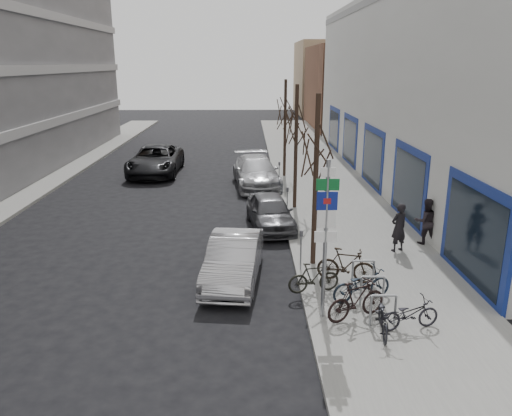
{
  "coord_description": "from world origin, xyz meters",
  "views": [
    {
      "loc": [
        0.52,
        -11.41,
        6.35
      ],
      "look_at": [
        0.77,
        3.52,
        2.0
      ],
      "focal_mm": 35.0,
      "sensor_mm": 36.0,
      "label": 1
    }
  ],
  "objects_px": {
    "bike_mid_curb": "(362,282)",
    "pedestrian_near": "(399,227)",
    "highway_sign_pole": "(326,230)",
    "bike_near_right": "(356,300)",
    "tree_mid": "(297,118)",
    "meter_back": "(279,172)",
    "lane_car": "(156,160)",
    "parked_car_back": "(256,172)",
    "meter_front": "(301,246)",
    "parked_car_front": "(234,259)",
    "pedestrian_far": "(426,221)",
    "tree_near": "(317,141)",
    "bike_far_inner": "(346,265)",
    "meter_mid": "(287,199)",
    "bike_far_curb": "(410,311)",
    "tree_far": "(285,105)",
    "bike_near_left": "(384,315)",
    "bike_rack": "(372,287)",
    "bike_mid_inner": "(314,277)"
  },
  "relations": [
    {
      "from": "bike_rack",
      "to": "pedestrian_far",
      "type": "xyz_separation_m",
      "value": [
        3.0,
        4.67,
        0.33
      ]
    },
    {
      "from": "bike_far_curb",
      "to": "pedestrian_far",
      "type": "height_order",
      "value": "pedestrian_far"
    },
    {
      "from": "highway_sign_pole",
      "to": "meter_back",
      "type": "bearing_deg",
      "value": 91.02
    },
    {
      "from": "meter_mid",
      "to": "bike_mid_inner",
      "type": "relative_size",
      "value": 0.85
    },
    {
      "from": "lane_car",
      "to": "bike_mid_curb",
      "type": "bearing_deg",
      "value": -63.22
    },
    {
      "from": "bike_near_right",
      "to": "tree_far",
      "type": "bearing_deg",
      "value": -23.46
    },
    {
      "from": "bike_mid_inner",
      "to": "pedestrian_far",
      "type": "xyz_separation_m",
      "value": [
        4.45,
        3.89,
        0.38
      ]
    },
    {
      "from": "bike_rack",
      "to": "pedestrian_near",
      "type": "relative_size",
      "value": 1.34
    },
    {
      "from": "bike_mid_curb",
      "to": "tree_mid",
      "type": "bearing_deg",
      "value": -13.76
    },
    {
      "from": "bike_rack",
      "to": "parked_car_back",
      "type": "xyz_separation_m",
      "value": [
        -2.85,
        13.91,
        0.13
      ]
    },
    {
      "from": "highway_sign_pole",
      "to": "pedestrian_near",
      "type": "distance_m",
      "value": 5.76
    },
    {
      "from": "bike_mid_curb",
      "to": "pedestrian_near",
      "type": "distance_m",
      "value": 4.21
    },
    {
      "from": "tree_far",
      "to": "meter_mid",
      "type": "relative_size",
      "value": 4.33
    },
    {
      "from": "bike_near_right",
      "to": "parked_car_back",
      "type": "xyz_separation_m",
      "value": [
        -2.26,
        14.66,
        0.11
      ]
    },
    {
      "from": "tree_near",
      "to": "bike_far_inner",
      "type": "relative_size",
      "value": 3.17
    },
    {
      "from": "meter_mid",
      "to": "bike_far_curb",
      "type": "bearing_deg",
      "value": -76.23
    },
    {
      "from": "meter_mid",
      "to": "bike_far_curb",
      "type": "distance_m",
      "value": 9.45
    },
    {
      "from": "meter_back",
      "to": "tree_near",
      "type": "bearing_deg",
      "value": -87.55
    },
    {
      "from": "bike_rack",
      "to": "parked_car_front",
      "type": "distance_m",
      "value": 4.19
    },
    {
      "from": "bike_far_curb",
      "to": "parked_car_front",
      "type": "xyz_separation_m",
      "value": [
        -4.32,
        3.21,
        0.08
      ]
    },
    {
      "from": "meter_back",
      "to": "bike_rack",
      "type": "bearing_deg",
      "value": -82.98
    },
    {
      "from": "tree_near",
      "to": "bike_mid_curb",
      "type": "bearing_deg",
      "value": -69.66
    },
    {
      "from": "tree_near",
      "to": "meter_back",
      "type": "xyz_separation_m",
      "value": [
        -0.45,
        10.5,
        -3.19
      ]
    },
    {
      "from": "parked_car_back",
      "to": "pedestrian_near",
      "type": "distance_m",
      "value": 11.02
    },
    {
      "from": "tree_far",
      "to": "bike_mid_curb",
      "type": "bearing_deg",
      "value": -86.43
    },
    {
      "from": "meter_mid",
      "to": "parked_car_front",
      "type": "height_order",
      "value": "meter_mid"
    },
    {
      "from": "bike_far_curb",
      "to": "tree_near",
      "type": "bearing_deg",
      "value": 10.85
    },
    {
      "from": "bike_far_curb",
      "to": "pedestrian_far",
      "type": "xyz_separation_m",
      "value": [
        2.4,
        5.94,
        0.37
      ]
    },
    {
      "from": "meter_back",
      "to": "lane_car",
      "type": "relative_size",
      "value": 0.21
    },
    {
      "from": "meter_mid",
      "to": "bike_near_left",
      "type": "bearing_deg",
      "value": -80.46
    },
    {
      "from": "meter_back",
      "to": "pedestrian_far",
      "type": "xyz_separation_m",
      "value": [
        4.65,
        -8.73,
        0.07
      ]
    },
    {
      "from": "tree_mid",
      "to": "pedestrian_near",
      "type": "relative_size",
      "value": 3.25
    },
    {
      "from": "parked_car_front",
      "to": "lane_car",
      "type": "relative_size",
      "value": 0.7
    },
    {
      "from": "meter_front",
      "to": "parked_car_front",
      "type": "bearing_deg",
      "value": -167.26
    },
    {
      "from": "bike_mid_curb",
      "to": "bike_far_curb",
      "type": "xyz_separation_m",
      "value": [
        0.82,
        -1.54,
        -0.07
      ]
    },
    {
      "from": "parked_car_front",
      "to": "parked_car_back",
      "type": "bearing_deg",
      "value": 91.96
    },
    {
      "from": "bike_near_right",
      "to": "pedestrian_near",
      "type": "xyz_separation_m",
      "value": [
        2.41,
        4.68,
        0.32
      ]
    },
    {
      "from": "tree_mid",
      "to": "meter_mid",
      "type": "xyz_separation_m",
      "value": [
        -0.45,
        -1.5,
        -3.19
      ]
    },
    {
      "from": "highway_sign_pole",
      "to": "bike_near_right",
      "type": "xyz_separation_m",
      "value": [
        0.82,
        -0.14,
        -1.78
      ]
    },
    {
      "from": "meter_mid",
      "to": "lane_car",
      "type": "xyz_separation_m",
      "value": [
        -7.09,
        9.25,
        -0.08
      ]
    },
    {
      "from": "tree_far",
      "to": "bike_near_left",
      "type": "distance_m",
      "value": 17.74
    },
    {
      "from": "tree_far",
      "to": "meter_mid",
      "type": "height_order",
      "value": "tree_far"
    },
    {
      "from": "parked_car_back",
      "to": "pedestrian_near",
      "type": "relative_size",
      "value": 3.22
    },
    {
      "from": "meter_back",
      "to": "bike_far_inner",
      "type": "relative_size",
      "value": 0.73
    },
    {
      "from": "meter_mid",
      "to": "bike_far_curb",
      "type": "xyz_separation_m",
      "value": [
        2.25,
        -9.17,
        -0.3
      ]
    },
    {
      "from": "parked_car_back",
      "to": "pedestrian_far",
      "type": "bearing_deg",
      "value": -63.85
    },
    {
      "from": "bike_far_curb",
      "to": "bike_near_right",
      "type": "bearing_deg",
      "value": 53.7
    },
    {
      "from": "tree_near",
      "to": "meter_front",
      "type": "height_order",
      "value": "tree_near"
    },
    {
      "from": "bike_rack",
      "to": "lane_car",
      "type": "height_order",
      "value": "lane_car"
    },
    {
      "from": "meter_front",
      "to": "pedestrian_far",
      "type": "height_order",
      "value": "pedestrian_far"
    }
  ]
}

